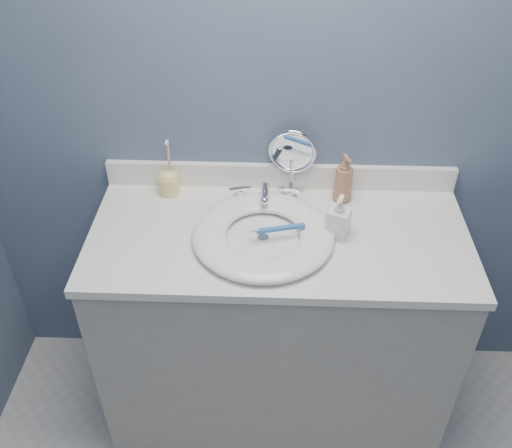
{
  "coord_description": "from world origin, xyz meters",
  "views": [
    {
      "loc": [
        -0.02,
        -0.43,
        2.04
      ],
      "look_at": [
        -0.07,
        0.94,
        0.94
      ],
      "focal_mm": 40.0,
      "sensor_mm": 36.0,
      "label": 1
    }
  ],
  "objects_px": {
    "makeup_mirror": "(292,159)",
    "toothbrush_holder": "(168,181)",
    "soap_bottle_clear": "(339,216)",
    "soap_bottle_amber": "(344,178)"
  },
  "relations": [
    {
      "from": "toothbrush_holder",
      "to": "soap_bottle_clear",
      "type": "bearing_deg",
      "value": -20.19
    },
    {
      "from": "makeup_mirror",
      "to": "toothbrush_holder",
      "type": "height_order",
      "value": "makeup_mirror"
    },
    {
      "from": "soap_bottle_amber",
      "to": "makeup_mirror",
      "type": "bearing_deg",
      "value": 146.56
    },
    {
      "from": "makeup_mirror",
      "to": "soap_bottle_clear",
      "type": "distance_m",
      "value": 0.29
    },
    {
      "from": "soap_bottle_amber",
      "to": "soap_bottle_clear",
      "type": "relative_size",
      "value": 1.17
    },
    {
      "from": "soap_bottle_amber",
      "to": "toothbrush_holder",
      "type": "distance_m",
      "value": 0.6
    },
    {
      "from": "makeup_mirror",
      "to": "soap_bottle_clear",
      "type": "bearing_deg",
      "value": -50.31
    },
    {
      "from": "makeup_mirror",
      "to": "soap_bottle_amber",
      "type": "height_order",
      "value": "makeup_mirror"
    },
    {
      "from": "makeup_mirror",
      "to": "toothbrush_holder",
      "type": "distance_m",
      "value": 0.43
    },
    {
      "from": "makeup_mirror",
      "to": "soap_bottle_clear",
      "type": "relative_size",
      "value": 1.62
    }
  ]
}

